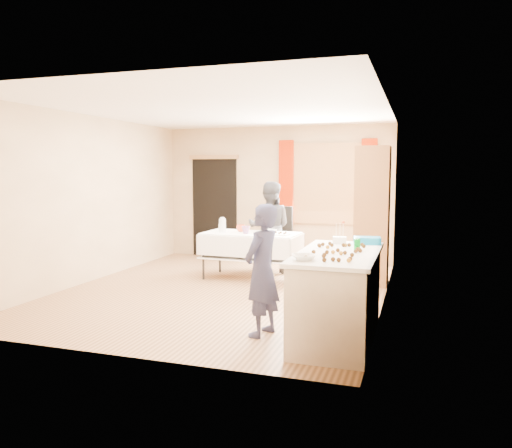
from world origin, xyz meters
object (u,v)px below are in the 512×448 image
(party_table, at_px, (251,251))
(chair, at_px, (276,251))
(counter, at_px, (338,296))
(woman, at_px, (269,227))
(girl, at_px, (262,270))
(cabinet, at_px, (372,216))

(party_table, height_order, chair, chair)
(counter, bearing_deg, chair, 115.60)
(woman, bearing_deg, chair, -111.49)
(girl, bearing_deg, cabinet, 177.06)
(counter, distance_m, party_table, 3.05)
(party_table, distance_m, girl, 2.81)
(counter, distance_m, girl, 0.82)
(cabinet, distance_m, counter, 2.79)
(cabinet, bearing_deg, party_table, -172.57)
(chair, distance_m, girl, 3.59)
(woman, bearing_deg, girl, 97.23)
(party_table, bearing_deg, counter, -52.13)
(chair, relative_size, girl, 0.80)
(party_table, distance_m, chair, 0.88)
(counter, xyz_separation_m, woman, (-1.66, 3.11, 0.33))
(cabinet, xyz_separation_m, party_table, (-1.88, -0.24, -0.61))
(party_table, distance_m, woman, 0.73)
(counter, xyz_separation_m, party_table, (-1.78, 2.48, -0.01))
(chair, relative_size, woman, 0.71)
(counter, distance_m, woman, 3.54)
(cabinet, distance_m, woman, 1.82)
(cabinet, xyz_separation_m, chair, (-1.70, 0.61, -0.72))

